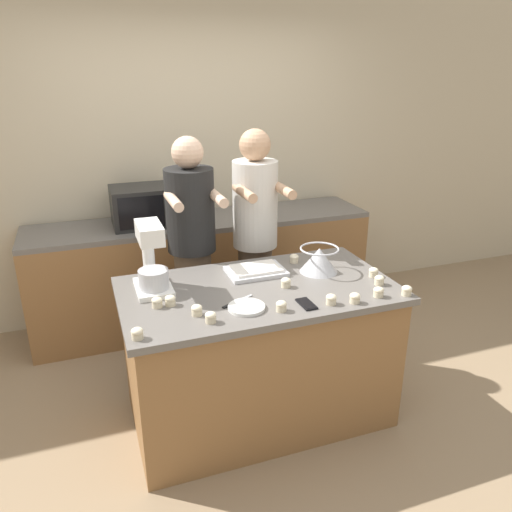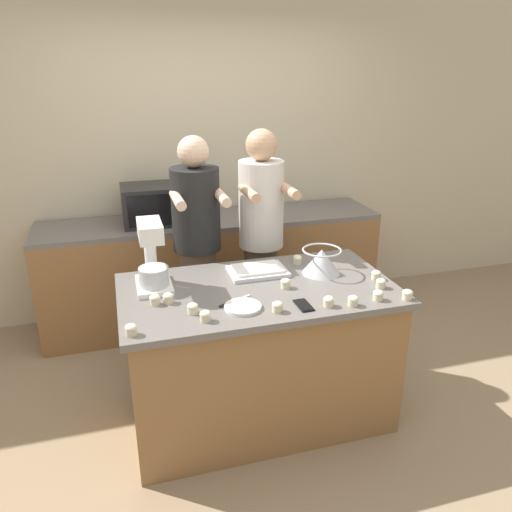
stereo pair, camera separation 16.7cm
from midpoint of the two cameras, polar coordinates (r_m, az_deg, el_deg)
ground_plane at (r=3.38m, az=1.70°, el=-17.40°), size 16.00×16.00×0.00m
back_wall at (r=4.37m, az=-5.12°, el=11.07°), size 10.00×0.06×2.70m
island_counter at (r=3.12m, az=1.79°, el=-10.99°), size 1.60×0.89×0.88m
back_counter at (r=4.29m, az=-3.81°, el=-1.53°), size 2.80×0.60×0.92m
person_left at (r=3.48m, az=-5.32°, el=0.53°), size 0.34×0.50×1.68m
person_right at (r=3.58m, az=1.93°, el=1.57°), size 0.33×0.50×1.71m
stand_mixer at (r=2.89m, az=-10.18°, el=-0.38°), size 0.20×0.30×0.40m
mixing_bowl at (r=3.11m, az=9.01°, el=-0.53°), size 0.24×0.24×0.16m
baking_tray at (r=3.10m, az=1.72°, el=-1.69°), size 0.36×0.25×0.04m
microwave_oven at (r=4.02m, az=-10.42°, el=5.83°), size 0.49×0.38×0.31m
cell_phone at (r=2.71m, az=7.22°, el=-5.62°), size 0.07×0.15×0.01m
small_plate at (r=2.66m, az=0.28°, el=-5.87°), size 0.20×0.20×0.02m
knife at (r=2.74m, az=-0.89°, el=-5.26°), size 0.20×0.11×0.01m
cupcake_0 at (r=2.46m, az=-12.21°, el=-8.24°), size 0.06×0.06×0.06m
cupcake_1 at (r=2.74m, az=-9.77°, el=-4.94°), size 0.06×0.06×0.06m
cupcake_2 at (r=2.63m, az=4.28°, el=-5.81°), size 0.06×0.06×0.06m
cupcake_3 at (r=2.91m, az=18.52°, el=-4.21°), size 0.06×0.06×0.06m
cupcake_4 at (r=2.74m, az=-8.30°, el=-4.78°), size 0.06×0.06×0.06m
cupcake_5 at (r=2.62m, az=-5.43°, el=-5.98°), size 0.06×0.06×0.06m
cupcake_6 at (r=2.91m, az=5.04°, el=-3.13°), size 0.06×0.06×0.06m
cupcake_7 at (r=2.75m, az=12.75°, el=-5.01°), size 0.06×0.06×0.06m
cupcake_8 at (r=3.00m, az=15.64°, el=-3.03°), size 0.06×0.06×0.06m
cupcake_9 at (r=2.54m, az=-3.94°, el=-6.85°), size 0.06×0.06×0.06m
cupcake_10 at (r=2.72m, az=10.06°, el=-5.13°), size 0.06×0.06×0.06m
cupcake_11 at (r=3.11m, az=15.08°, el=-2.12°), size 0.06×0.06×0.06m
cupcake_12 at (r=3.26m, az=6.23°, el=-0.39°), size 0.06×0.06×0.06m
cupcake_13 at (r=2.85m, az=15.44°, el=-4.35°), size 0.06×0.06×0.06m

